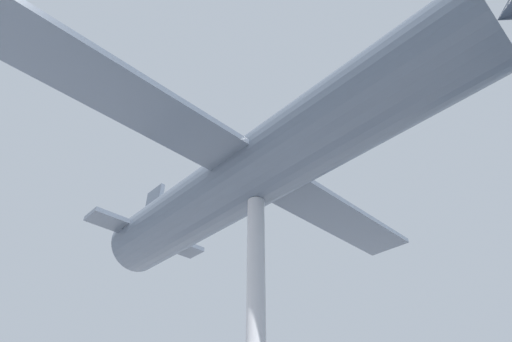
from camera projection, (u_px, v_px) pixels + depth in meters
suspended_airplane at (264, 166)px, 12.01m from camera, size 15.23×15.70×3.46m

